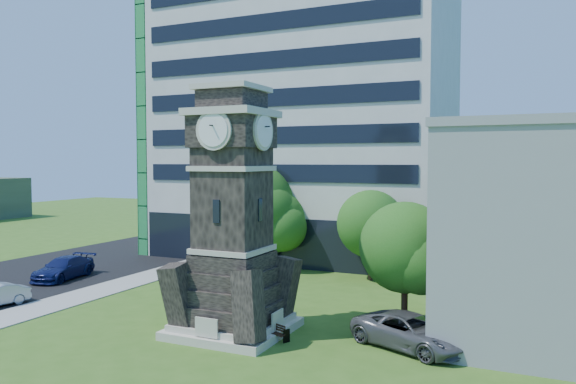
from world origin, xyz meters
The scene contains 11 objects.
ground centered at (0.00, 0.00, 0.00)m, with size 160.00×160.00×0.00m, color #355C1A.
sidewalk centered at (-9.50, 5.00, 0.03)m, with size 3.00×70.00×0.06m, color gray.
clock_tower centered at (3.00, 2.00, 5.28)m, with size 5.40×5.40×12.22m.
office_tall centered at (-3.20, 25.84, 14.22)m, with size 26.20×15.11×28.60m.
car_street_north centered at (-14.65, 7.89, 0.79)m, with size 2.20×5.42×1.57m, color #11194E.
car_east_lot centered at (11.60, 3.28, 0.78)m, with size 2.59×5.62×1.56m, color #57585D.
park_bench centered at (5.34, 1.71, 0.44)m, with size 1.60×0.43×0.83m.
tree_nw centered at (-4.07, 17.89, 4.86)m, with size 7.07×6.43×8.28m.
tree_nc centered at (-2.43, 17.86, 3.68)m, with size 5.56×5.05×6.36m.
tree_ne centered at (5.80, 16.87, 3.90)m, with size 5.38×4.89×6.51m.
tree_east centered at (10.78, 5.83, 4.07)m, with size 5.05×4.59×6.54m.
Camera 1 is at (17.01, -21.97, 8.55)m, focal length 35.00 mm.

